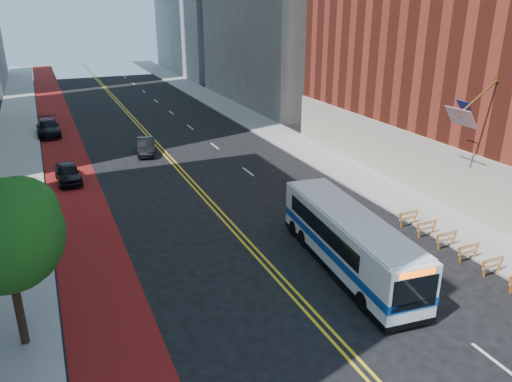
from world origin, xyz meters
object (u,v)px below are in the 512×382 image
at_px(car_b, 146,146).
at_px(car_c, 48,128).
at_px(car_a, 68,173).
at_px(transit_bus, 348,239).
at_px(street_tree, 5,231).

relative_size(car_b, car_c, 0.78).
relative_size(car_a, car_b, 0.99).
xyz_separation_m(transit_bus, car_b, (-5.05, 23.85, -0.88)).
distance_m(car_a, car_b, 8.41).
height_order(transit_bus, car_b, transit_bus).
height_order(street_tree, transit_bus, street_tree).
distance_m(transit_bus, car_b, 24.39).
xyz_separation_m(transit_bus, car_a, (-11.86, 18.92, -0.86)).
distance_m(transit_bus, car_c, 36.46).
height_order(street_tree, car_a, street_tree).
bearing_deg(transit_bus, street_tree, -174.29).
bearing_deg(car_b, car_a, -131.80).
distance_m(street_tree, car_a, 19.75).
height_order(transit_bus, car_a, transit_bus).
height_order(car_b, car_c, car_c).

